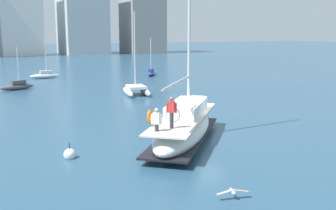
% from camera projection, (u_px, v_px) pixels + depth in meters
% --- Properties ---
extents(ground_plane, '(400.00, 400.00, 0.00)m').
position_uv_depth(ground_plane, '(200.00, 135.00, 23.94)').
color(ground_plane, '#284C66').
extents(main_sailboat, '(8.13, 8.80, 13.60)m').
position_uv_depth(main_sailboat, '(184.00, 126.00, 22.25)').
color(main_sailboat, white).
rests_on(main_sailboat, ground).
extents(moored_sloop_near, '(2.91, 4.78, 8.09)m').
position_uv_depth(moored_sloop_near, '(136.00, 89.00, 38.91)').
color(moored_sloop_near, silver).
rests_on(moored_sloop_near, ground).
extents(moored_catamaran, '(3.86, 1.98, 4.52)m').
position_uv_depth(moored_catamaran, '(17.00, 86.00, 42.55)').
color(moored_catamaran, '#4C4C51').
rests_on(moored_catamaran, ground).
extents(moored_cutter_right, '(2.77, 3.75, 5.34)m').
position_uv_depth(moored_cutter_right, '(151.00, 72.00, 56.52)').
color(moored_cutter_right, navy).
rests_on(moored_cutter_right, ground).
extents(moored_ketch_distant, '(3.90, 0.97, 6.40)m').
position_uv_depth(moored_ketch_distant, '(45.00, 75.00, 53.20)').
color(moored_ketch_distant, silver).
rests_on(moored_ketch_distant, ground).
extents(seagull, '(1.25, 0.49, 0.18)m').
position_uv_depth(seagull, '(233.00, 192.00, 14.65)').
color(seagull, silver).
rests_on(seagull, ground).
extents(mooring_buoy, '(0.61, 0.61, 0.90)m').
position_uv_depth(mooring_buoy, '(70.00, 154.00, 19.46)').
color(mooring_buoy, silver).
rests_on(mooring_buoy, ground).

